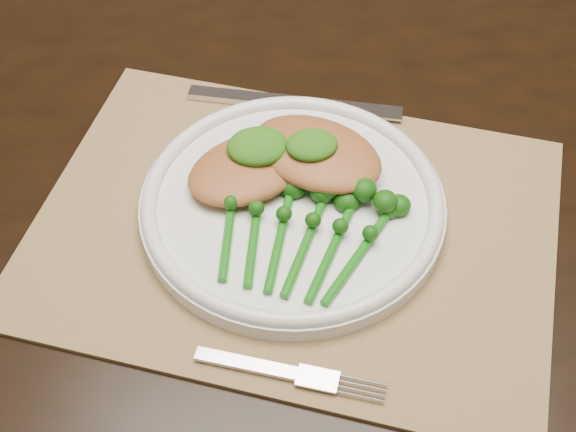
{
  "coord_description": "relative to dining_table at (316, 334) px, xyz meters",
  "views": [
    {
      "loc": [
        -0.25,
        -0.59,
        1.32
      ],
      "look_at": [
        -0.18,
        -0.14,
        0.78
      ],
      "focal_mm": 50.0,
      "sensor_mm": 36.0,
      "label": 1
    }
  ],
  "objects": [
    {
      "name": "floor",
      "position": [
        0.12,
        0.02,
        -0.38
      ],
      "size": [
        4.0,
        4.0,
        0.0
      ],
      "primitive_type": "plane",
      "color": "#57311D",
      "rests_on": "ground"
    },
    {
      "name": "dining_table",
      "position": [
        0.0,
        0.0,
        0.0
      ],
      "size": [
        1.66,
        1.01,
        0.75
      ],
      "rotation": [
        0.0,
        0.0,
        -0.07
      ],
      "color": "black",
      "rests_on": "ground"
    },
    {
      "name": "placemat",
      "position": [
        -0.05,
        -0.11,
        0.37
      ],
      "size": [
        0.56,
        0.5,
        0.0
      ],
      "primitive_type": "cube",
      "rotation": [
        0.0,
        0.0,
        -0.4
      ],
      "color": "olive",
      "rests_on": "dining_table"
    },
    {
      "name": "dinner_plate",
      "position": [
        -0.05,
        -0.1,
        0.39
      ],
      "size": [
        0.28,
        0.28,
        0.03
      ],
      "color": "white",
      "rests_on": "placemat"
    },
    {
      "name": "knife",
      "position": [
        -0.05,
        0.05,
        0.38
      ],
      "size": [
        0.22,
        0.08,
        0.01
      ],
      "rotation": [
        0.0,
        0.0,
        -0.31
      ],
      "color": "silver",
      "rests_on": "placemat"
    },
    {
      "name": "fork",
      "position": [
        -0.07,
        -0.27,
        0.38
      ],
      "size": [
        0.15,
        0.07,
        0.0
      ],
      "rotation": [
        0.0,
        0.0,
        -0.38
      ],
      "color": "silver",
      "rests_on": "placemat"
    },
    {
      "name": "chicken_fillet_left",
      "position": [
        -0.08,
        -0.06,
        0.41
      ],
      "size": [
        0.14,
        0.12,
        0.02
      ],
      "primitive_type": "ellipsoid",
      "rotation": [
        0.0,
        0.0,
        0.41
      ],
      "color": "#A76030",
      "rests_on": "dinner_plate"
    },
    {
      "name": "chicken_fillet_right",
      "position": [
        -0.02,
        -0.06,
        0.41
      ],
      "size": [
        0.16,
        0.15,
        0.03
      ],
      "primitive_type": "ellipsoid",
      "rotation": [
        0.0,
        0.0,
        -0.69
      ],
      "color": "#A76030",
      "rests_on": "dinner_plate"
    },
    {
      "name": "pesto_dollop_left",
      "position": [
        -0.07,
        -0.05,
        0.42
      ],
      "size": [
        0.06,
        0.05,
        0.02
      ],
      "primitive_type": "ellipsoid",
      "color": "#1A4F0B",
      "rests_on": "chicken_fillet_left"
    },
    {
      "name": "pesto_dollop_right",
      "position": [
        -0.03,
        -0.06,
        0.43
      ],
      "size": [
        0.05,
        0.04,
        0.02
      ],
      "primitive_type": "ellipsoid",
      "color": "#1A4F0B",
      "rests_on": "chicken_fillet_right"
    },
    {
      "name": "broccolini_bundle",
      "position": [
        -0.06,
        -0.14,
        0.4
      ],
      "size": [
        0.19,
        0.2,
        0.04
      ],
      "rotation": [
        0.0,
        0.0,
        -0.43
      ],
      "color": "#10650D",
      "rests_on": "dinner_plate"
    }
  ]
}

